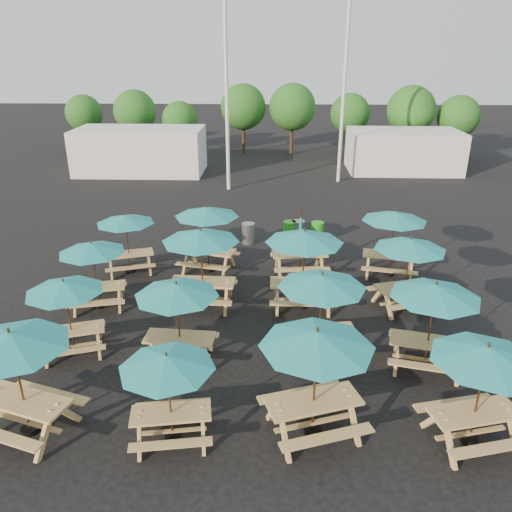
{
  "coord_description": "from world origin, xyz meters",
  "views": [
    {
      "loc": [
        0.53,
        -13.87,
        7.57
      ],
      "look_at": [
        0.0,
        1.5,
        1.1
      ],
      "focal_mm": 35.0,
      "sensor_mm": 36.0,
      "label": 1
    }
  ],
  "objects_px": {
    "waste_bin_1": "(289,231)",
    "picnic_unit_10": "(304,241)",
    "picnic_unit_9": "(322,286)",
    "picnic_unit_12": "(486,359)",
    "waste_bin_0": "(248,233)",
    "picnic_unit_0": "(12,346)",
    "picnic_unit_6": "(201,240)",
    "picnic_unit_2": "(92,251)",
    "picnic_unit_7": "(207,215)",
    "picnic_unit_5": "(177,294)",
    "picnic_unit_3": "(125,222)",
    "waste_bin_2": "(298,231)",
    "waste_bin_3": "(317,232)",
    "picnic_unit_8": "(317,345)",
    "picnic_unit_11": "(300,248)",
    "picnic_unit_14": "(410,248)",
    "picnic_unit_13": "(435,296)",
    "picnic_unit_1": "(65,291)",
    "picnic_unit_15": "(394,220)",
    "picnic_unit_4": "(167,367)"
  },
  "relations": [
    {
      "from": "picnic_unit_3",
      "to": "picnic_unit_13",
      "type": "xyz_separation_m",
      "value": [
        9.07,
        -5.55,
        0.15
      ]
    },
    {
      "from": "picnic_unit_12",
      "to": "waste_bin_0",
      "type": "xyz_separation_m",
      "value": [
        -5.13,
        11.18,
        -1.6
      ]
    },
    {
      "from": "picnic_unit_1",
      "to": "picnic_unit_12",
      "type": "bearing_deg",
      "value": -35.64
    },
    {
      "from": "picnic_unit_13",
      "to": "waste_bin_3",
      "type": "distance_m",
      "value": 9.2
    },
    {
      "from": "picnic_unit_8",
      "to": "picnic_unit_9",
      "type": "relative_size",
      "value": 1.16
    },
    {
      "from": "picnic_unit_5",
      "to": "picnic_unit_6",
      "type": "bearing_deg",
      "value": 90.47
    },
    {
      "from": "picnic_unit_3",
      "to": "picnic_unit_4",
      "type": "xyz_separation_m",
      "value": [
        3.12,
        -8.28,
        -0.1
      ]
    },
    {
      "from": "picnic_unit_12",
      "to": "waste_bin_3",
      "type": "relative_size",
      "value": 3.05
    },
    {
      "from": "picnic_unit_4",
      "to": "picnic_unit_6",
      "type": "bearing_deg",
      "value": 82.55
    },
    {
      "from": "picnic_unit_2",
      "to": "picnic_unit_7",
      "type": "height_order",
      "value": "picnic_unit_7"
    },
    {
      "from": "picnic_unit_9",
      "to": "picnic_unit_12",
      "type": "height_order",
      "value": "picnic_unit_9"
    },
    {
      "from": "picnic_unit_3",
      "to": "picnic_unit_12",
      "type": "xyz_separation_m",
      "value": [
        9.28,
        -8.15,
        0.12
      ]
    },
    {
      "from": "picnic_unit_9",
      "to": "waste_bin_2",
      "type": "relative_size",
      "value": 2.95
    },
    {
      "from": "picnic_unit_0",
      "to": "picnic_unit_6",
      "type": "height_order",
      "value": "picnic_unit_6"
    },
    {
      "from": "waste_bin_1",
      "to": "picnic_unit_10",
      "type": "bearing_deg",
      "value": -87.64
    },
    {
      "from": "picnic_unit_0",
      "to": "picnic_unit_12",
      "type": "bearing_deg",
      "value": 18.01
    },
    {
      "from": "waste_bin_2",
      "to": "picnic_unit_1",
      "type": "bearing_deg",
      "value": -126.3
    },
    {
      "from": "picnic_unit_7",
      "to": "picnic_unit_14",
      "type": "xyz_separation_m",
      "value": [
        6.41,
        -2.6,
        -0.1
      ]
    },
    {
      "from": "waste_bin_0",
      "to": "waste_bin_2",
      "type": "height_order",
      "value": "same"
    },
    {
      "from": "picnic_unit_9",
      "to": "picnic_unit_10",
      "type": "relative_size",
      "value": 0.99
    },
    {
      "from": "picnic_unit_6",
      "to": "picnic_unit_14",
      "type": "bearing_deg",
      "value": 3.03
    },
    {
      "from": "picnic_unit_7",
      "to": "picnic_unit_10",
      "type": "xyz_separation_m",
      "value": [
        3.26,
        -2.64,
        0.09
      ]
    },
    {
      "from": "picnic_unit_6",
      "to": "waste_bin_0",
      "type": "xyz_separation_m",
      "value": [
        1.16,
        5.48,
        -1.78
      ]
    },
    {
      "from": "picnic_unit_8",
      "to": "picnic_unit_15",
      "type": "bearing_deg",
      "value": 48.99
    },
    {
      "from": "picnic_unit_5",
      "to": "picnic_unit_11",
      "type": "height_order",
      "value": "picnic_unit_11"
    },
    {
      "from": "picnic_unit_15",
      "to": "waste_bin_2",
      "type": "height_order",
      "value": "picnic_unit_15"
    },
    {
      "from": "picnic_unit_10",
      "to": "picnic_unit_8",
      "type": "bearing_deg",
      "value": -90.07
    },
    {
      "from": "waste_bin_0",
      "to": "waste_bin_2",
      "type": "bearing_deg",
      "value": 10.96
    },
    {
      "from": "waste_bin_2",
      "to": "picnic_unit_7",
      "type": "bearing_deg",
      "value": -136.39
    },
    {
      "from": "picnic_unit_11",
      "to": "picnic_unit_15",
      "type": "height_order",
      "value": "picnic_unit_11"
    },
    {
      "from": "picnic_unit_11",
      "to": "picnic_unit_15",
      "type": "bearing_deg",
      "value": -5.69
    },
    {
      "from": "picnic_unit_11",
      "to": "picnic_unit_13",
      "type": "xyz_separation_m",
      "value": [
        2.95,
        -5.58,
        1.04
      ]
    },
    {
      "from": "picnic_unit_11",
      "to": "picnic_unit_14",
      "type": "height_order",
      "value": "picnic_unit_11"
    },
    {
      "from": "picnic_unit_2",
      "to": "picnic_unit_3",
      "type": "relative_size",
      "value": 0.93
    },
    {
      "from": "picnic_unit_3",
      "to": "waste_bin_1",
      "type": "bearing_deg",
      "value": 11.19
    },
    {
      "from": "picnic_unit_10",
      "to": "picnic_unit_15",
      "type": "height_order",
      "value": "picnic_unit_10"
    },
    {
      "from": "picnic_unit_1",
      "to": "picnic_unit_13",
      "type": "height_order",
      "value": "picnic_unit_13"
    },
    {
      "from": "picnic_unit_10",
      "to": "picnic_unit_9",
      "type": "bearing_deg",
      "value": -83.46
    },
    {
      "from": "picnic_unit_12",
      "to": "picnic_unit_13",
      "type": "bearing_deg",
      "value": 80.57
    },
    {
      "from": "picnic_unit_10",
      "to": "picnic_unit_15",
      "type": "distance_m",
      "value": 4.06
    },
    {
      "from": "picnic_unit_2",
      "to": "waste_bin_2",
      "type": "height_order",
      "value": "picnic_unit_2"
    },
    {
      "from": "picnic_unit_9",
      "to": "waste_bin_0",
      "type": "xyz_separation_m",
      "value": [
        -2.24,
        8.21,
        -1.66
      ]
    },
    {
      "from": "picnic_unit_1",
      "to": "picnic_unit_10",
      "type": "xyz_separation_m",
      "value": [
        6.22,
        2.77,
        0.36
      ]
    },
    {
      "from": "picnic_unit_3",
      "to": "picnic_unit_6",
      "type": "bearing_deg",
      "value": -57.74
    },
    {
      "from": "picnic_unit_5",
      "to": "picnic_unit_6",
      "type": "xyz_separation_m",
      "value": [
        0.18,
        3.07,
        0.24
      ]
    },
    {
      "from": "picnic_unit_8",
      "to": "waste_bin_0",
      "type": "relative_size",
      "value": 3.42
    },
    {
      "from": "picnic_unit_10",
      "to": "picnic_unit_11",
      "type": "relative_size",
      "value": 1.03
    },
    {
      "from": "picnic_unit_10",
      "to": "waste_bin_2",
      "type": "bearing_deg",
      "value": 89.3
    },
    {
      "from": "picnic_unit_15",
      "to": "waste_bin_2",
      "type": "distance_m",
      "value": 4.88
    },
    {
      "from": "picnic_unit_5",
      "to": "waste_bin_2",
      "type": "bearing_deg",
      "value": 72.91
    }
  ]
}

